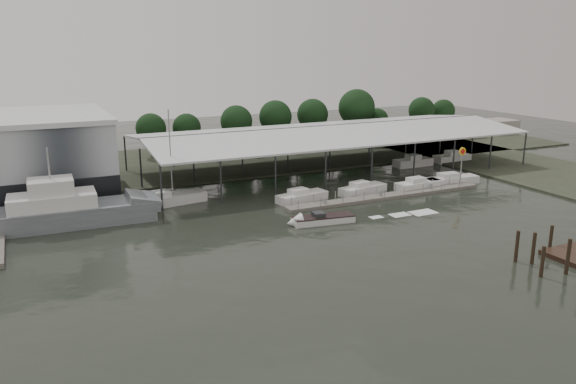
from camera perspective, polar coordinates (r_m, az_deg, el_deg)
name	(u,v)px	position (r m, az deg, el deg)	size (l,w,h in m)	color
ground	(321,239)	(56.35, 3.39, -4.74)	(200.00, 200.00, 0.00)	#232821
land_strip_far	(198,162)	(93.98, -9.13, 3.07)	(140.00, 30.00, 0.30)	#3B3F2F
land_strip_east	(553,174)	(92.54, 25.31, 1.65)	(20.00, 60.00, 0.30)	#3B3F2F
storage_warehouse	(5,158)	(77.51, -26.80, 3.12)	(24.50, 20.50, 10.50)	#A7ACB2
covered_boat_shed	(330,130)	(86.82, 4.32, 6.31)	(58.24, 24.00, 6.96)	silver
floating_dock	(387,196)	(72.11, 9.98, -0.42)	(28.00, 2.00, 1.40)	slate
shell_fuel_sign	(462,159)	(78.76, 17.25, 3.20)	(1.10, 0.18, 5.55)	gray
distant_commercial_buildings	(462,127)	(125.72, 17.30, 6.31)	(22.00, 8.00, 4.00)	gray
grey_trawler	(66,211)	(64.49, -21.60, -1.79)	(19.40, 5.75, 8.84)	slate
white_sailboat	(168,199)	(69.48, -12.07, -0.73)	(9.23, 3.99, 11.66)	silver
speedboat_underway	(318,220)	(60.90, 3.04, -2.85)	(18.49, 4.43, 2.00)	silver
moored_cruiser_0	(301,197)	(69.30, 1.38, -0.46)	(6.90, 3.30, 1.70)	silver
moored_cruiser_1	(362,189)	(73.52, 7.57, 0.30)	(7.10, 3.56, 1.70)	silver
moored_cruiser_2	(418,185)	(77.17, 13.12, 0.72)	(6.89, 2.58, 1.70)	silver
moored_cruiser_3	(451,180)	(81.08, 16.18, 1.19)	(8.23, 2.75, 1.70)	silver
mooring_pilings	(547,257)	(53.57, 24.85, -5.97)	(6.82, 7.90, 3.73)	black
horizon_tree_line	(317,115)	(107.78, 2.92, 7.78)	(68.06, 8.63, 10.58)	#302015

